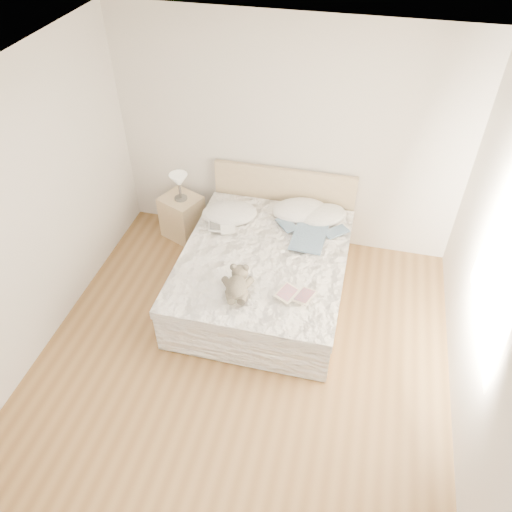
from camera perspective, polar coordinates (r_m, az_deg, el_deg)
name	(u,v)px	position (r m, az deg, el deg)	size (l,w,h in m)	color
floor	(237,374)	(4.98, -2.15, -13.36)	(4.00, 4.50, 0.00)	brown
ceiling	(226,114)	(3.18, -3.41, 15.94)	(4.00, 4.50, 0.00)	silver
wall_back	(287,139)	(5.75, 3.60, 13.15)	(4.00, 0.02, 2.70)	beige
wall_left	(10,236)	(4.80, -26.29, 2.09)	(0.02, 4.50, 2.70)	beige
wall_right	(500,319)	(4.03, 26.12, -6.45)	(0.02, 4.50, 2.70)	beige
window	(498,280)	(4.17, 25.92, -2.51)	(0.02, 1.30, 1.10)	white
bed	(265,270)	(5.51, 1.05, -1.61)	(1.72, 2.14, 1.00)	tan
nightstand	(182,216)	(6.37, -8.41, 4.50)	(0.45, 0.40, 0.56)	tan
table_lamp	(179,182)	(6.06, -8.80, 8.40)	(0.25, 0.25, 0.35)	#4D4A43
pillow_left	(229,213)	(5.77, -3.05, 4.92)	(0.64, 0.45, 0.19)	silver
pillow_middle	(300,210)	(5.82, 5.09, 5.21)	(0.65, 0.46, 0.20)	white
pillow_right	(323,215)	(5.78, 7.70, 4.64)	(0.55, 0.39, 0.17)	white
blouse	(309,237)	(5.46, 6.06, 2.15)	(0.55, 0.59, 0.02)	#415B76
photo_book	(222,227)	(5.58, -3.94, 3.33)	(0.32, 0.22, 0.02)	white
childrens_book	(296,295)	(4.80, 4.56, -4.46)	(0.34, 0.23, 0.02)	beige
teddy_bear	(237,293)	(4.78, -2.21, -4.20)	(0.27, 0.38, 0.20)	brown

